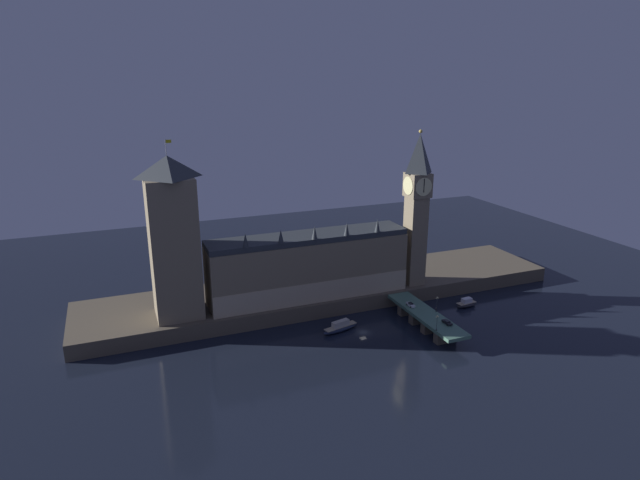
{
  "coord_description": "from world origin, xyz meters",
  "views": [
    {
      "loc": [
        -88.19,
        -174.03,
        97.9
      ],
      "look_at": [
        -10.74,
        20.0,
        34.4
      ],
      "focal_mm": 30.0,
      "sensor_mm": 36.0,
      "label": 1
    }
  ],
  "objects_px": {
    "car_southbound_lead": "(447,322)",
    "street_lamp_mid": "(437,302)",
    "car_northbound_lead": "(411,305)",
    "boat_upstream": "(340,327)",
    "victoria_tower": "(173,238)",
    "street_lamp_near": "(437,321)",
    "pedestrian_mid_walk": "(436,310)",
    "boat_downstream": "(466,304)",
    "clock_tower": "(417,205)"
  },
  "relations": [
    {
      "from": "car_northbound_lead",
      "to": "boat_upstream",
      "type": "bearing_deg",
      "value": 178.04
    },
    {
      "from": "street_lamp_mid",
      "to": "car_southbound_lead",
      "type": "bearing_deg",
      "value": -103.15
    },
    {
      "from": "pedestrian_mid_walk",
      "to": "victoria_tower",
      "type": "bearing_deg",
      "value": 159.98
    },
    {
      "from": "victoria_tower",
      "to": "clock_tower",
      "type": "bearing_deg",
      "value": -2.65
    },
    {
      "from": "clock_tower",
      "to": "car_northbound_lead",
      "type": "distance_m",
      "value": 45.38
    },
    {
      "from": "victoria_tower",
      "to": "street_lamp_near",
      "type": "bearing_deg",
      "value": -29.53
    },
    {
      "from": "car_southbound_lead",
      "to": "boat_upstream",
      "type": "height_order",
      "value": "car_southbound_lead"
    },
    {
      "from": "car_northbound_lead",
      "to": "pedestrian_mid_walk",
      "type": "relative_size",
      "value": 2.65
    },
    {
      "from": "clock_tower",
      "to": "victoria_tower",
      "type": "bearing_deg",
      "value": 177.35
    },
    {
      "from": "clock_tower",
      "to": "street_lamp_near",
      "type": "bearing_deg",
      "value": -110.51
    },
    {
      "from": "clock_tower",
      "to": "pedestrian_mid_walk",
      "type": "bearing_deg",
      "value": -103.81
    },
    {
      "from": "victoria_tower",
      "to": "car_northbound_lead",
      "type": "distance_m",
      "value": 100.32
    },
    {
      "from": "clock_tower",
      "to": "car_southbound_lead",
      "type": "xyz_separation_m",
      "value": [
        -9.82,
        -41.89,
        -37.02
      ]
    },
    {
      "from": "car_southbound_lead",
      "to": "pedestrian_mid_walk",
      "type": "bearing_deg",
      "value": 78.56
    },
    {
      "from": "street_lamp_near",
      "to": "street_lamp_mid",
      "type": "distance_m",
      "value": 17.67
    },
    {
      "from": "car_northbound_lead",
      "to": "street_lamp_mid",
      "type": "xyz_separation_m",
      "value": [
        7.13,
        -8.46,
        3.34
      ]
    },
    {
      "from": "car_southbound_lead",
      "to": "boat_downstream",
      "type": "bearing_deg",
      "value": 40.48
    },
    {
      "from": "clock_tower",
      "to": "pedestrian_mid_walk",
      "type": "xyz_separation_m",
      "value": [
        -7.57,
        -30.81,
        -36.71
      ]
    },
    {
      "from": "clock_tower",
      "to": "car_southbound_lead",
      "type": "relative_size",
      "value": 14.83
    },
    {
      "from": "street_lamp_mid",
      "to": "boat_upstream",
      "type": "xyz_separation_m",
      "value": [
        -38.76,
        9.54,
        -8.54
      ]
    },
    {
      "from": "street_lamp_near",
      "to": "street_lamp_mid",
      "type": "relative_size",
      "value": 0.97
    },
    {
      "from": "boat_downstream",
      "to": "street_lamp_mid",
      "type": "bearing_deg",
      "value": -155.14
    },
    {
      "from": "street_lamp_near",
      "to": "boat_downstream",
      "type": "height_order",
      "value": "street_lamp_near"
    },
    {
      "from": "pedestrian_mid_walk",
      "to": "street_lamp_near",
      "type": "height_order",
      "value": "street_lamp_near"
    },
    {
      "from": "car_northbound_lead",
      "to": "street_lamp_mid",
      "type": "distance_m",
      "value": 11.56
    },
    {
      "from": "victoria_tower",
      "to": "boat_downstream",
      "type": "distance_m",
      "value": 129.53
    },
    {
      "from": "street_lamp_near",
      "to": "victoria_tower",
      "type": "bearing_deg",
      "value": 150.47
    },
    {
      "from": "car_northbound_lead",
      "to": "boat_upstream",
      "type": "relative_size",
      "value": 0.28
    },
    {
      "from": "street_lamp_near",
      "to": "boat_upstream",
      "type": "relative_size",
      "value": 0.37
    },
    {
      "from": "car_northbound_lead",
      "to": "car_southbound_lead",
      "type": "relative_size",
      "value": 1.01
    },
    {
      "from": "car_southbound_lead",
      "to": "street_lamp_mid",
      "type": "bearing_deg",
      "value": 76.85
    },
    {
      "from": "street_lamp_near",
      "to": "boat_downstream",
      "type": "bearing_deg",
      "value": 37.67
    },
    {
      "from": "pedestrian_mid_walk",
      "to": "car_southbound_lead",
      "type": "bearing_deg",
      "value": -101.44
    },
    {
      "from": "street_lamp_near",
      "to": "car_southbound_lead",
      "type": "bearing_deg",
      "value": 25.5
    },
    {
      "from": "street_lamp_mid",
      "to": "boat_downstream",
      "type": "xyz_separation_m",
      "value": [
        23.23,
        10.76,
        -8.72
      ]
    },
    {
      "from": "victoria_tower",
      "to": "street_lamp_mid",
      "type": "bearing_deg",
      "value": -19.82
    },
    {
      "from": "car_southbound_lead",
      "to": "victoria_tower",
      "type": "bearing_deg",
      "value": 153.96
    },
    {
      "from": "car_southbound_lead",
      "to": "street_lamp_near",
      "type": "height_order",
      "value": "street_lamp_near"
    },
    {
      "from": "victoria_tower",
      "to": "boat_downstream",
      "type": "bearing_deg",
      "value": -11.48
    },
    {
      "from": "pedestrian_mid_walk",
      "to": "street_lamp_mid",
      "type": "height_order",
      "value": "street_lamp_mid"
    },
    {
      "from": "street_lamp_mid",
      "to": "boat_upstream",
      "type": "bearing_deg",
      "value": 166.16
    },
    {
      "from": "victoria_tower",
      "to": "car_southbound_lead",
      "type": "relative_size",
      "value": 14.77
    },
    {
      "from": "pedestrian_mid_walk",
      "to": "boat_downstream",
      "type": "height_order",
      "value": "pedestrian_mid_walk"
    },
    {
      "from": "street_lamp_mid",
      "to": "boat_upstream",
      "type": "relative_size",
      "value": 0.38
    },
    {
      "from": "victoria_tower",
      "to": "boat_upstream",
      "type": "xyz_separation_m",
      "value": [
        59.61,
        -25.91,
        -37.03
      ]
    },
    {
      "from": "street_lamp_near",
      "to": "street_lamp_mid",
      "type": "bearing_deg",
      "value": 56.41
    },
    {
      "from": "car_southbound_lead",
      "to": "street_lamp_near",
      "type": "distance_m",
      "value": 8.55
    },
    {
      "from": "pedestrian_mid_walk",
      "to": "street_lamp_mid",
      "type": "relative_size",
      "value": 0.28
    },
    {
      "from": "car_southbound_lead",
      "to": "pedestrian_mid_walk",
      "type": "height_order",
      "value": "pedestrian_mid_walk"
    },
    {
      "from": "clock_tower",
      "to": "pedestrian_mid_walk",
      "type": "relative_size",
      "value": 38.78
    }
  ]
}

